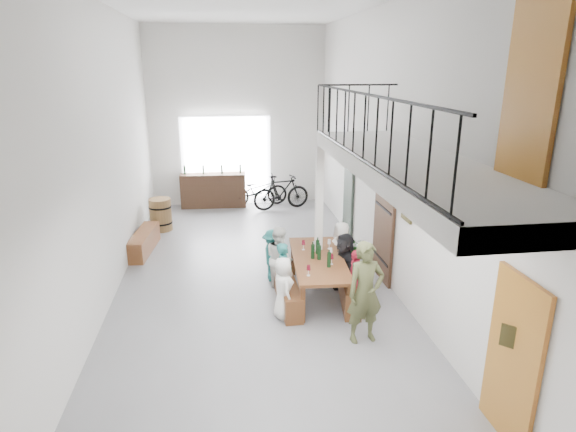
{
  "coord_description": "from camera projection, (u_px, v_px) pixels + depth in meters",
  "views": [
    {
      "loc": [
        -0.57,
        -9.32,
        4.33
      ],
      "look_at": [
        0.68,
        -0.5,
        1.53
      ],
      "focal_mm": 30.0,
      "sensor_mm": 36.0,
      "label": 1
    }
  ],
  "objects": [
    {
      "name": "guest_left_b",
      "position": [
        284.0,
        273.0,
        9.05
      ],
      "size": [
        0.41,
        0.5,
        1.19
      ],
      "primitive_type": "imported",
      "rotation": [
        0.0,
        0.0,
        1.25
      ],
      "color": "#22726F",
      "rests_on": "ground"
    },
    {
      "name": "potted_plant",
      "position": [
        354.0,
        247.0,
        11.33
      ],
      "size": [
        0.51,
        0.48,
        0.47
      ],
      "primitive_type": "imported",
      "rotation": [
        0.0,
        0.0,
        -0.33
      ],
      "color": "#194C1A",
      "rests_on": "ground"
    },
    {
      "name": "guest_left_c",
      "position": [
        280.0,
        258.0,
        9.6
      ],
      "size": [
        0.68,
        0.76,
        1.3
      ],
      "primitive_type": "imported",
      "rotation": [
        0.0,
        0.0,
        1.92
      ],
      "color": "white",
      "rests_on": "ground"
    },
    {
      "name": "bench_wall",
      "position": [
        347.0,
        281.0,
        9.46
      ],
      "size": [
        0.62,
        2.28,
        0.52
      ],
      "primitive_type": "cube",
      "rotation": [
        0.0,
        0.0,
        -0.15
      ],
      "color": "brown",
      "rests_on": "ground"
    },
    {
      "name": "right_wall_decor",
      "position": [
        416.0,
        223.0,
        8.25
      ],
      "size": [
        0.07,
        8.28,
        5.07
      ],
      "color": "#A76720",
      "rests_on": "ground"
    },
    {
      "name": "serving_counter",
      "position": [
        214.0,
        190.0,
        15.24
      ],
      "size": [
        2.05,
        0.66,
        1.07
      ],
      "primitive_type": "cube",
      "rotation": [
        0.0,
        0.0,
        -0.05
      ],
      "color": "#3D2516",
      "rests_on": "ground"
    },
    {
      "name": "room_walls",
      "position": [
        249.0,
        108.0,
        9.11
      ],
      "size": [
        12.0,
        12.0,
        12.0
      ],
      "color": "silver",
      "rests_on": "ground"
    },
    {
      "name": "gateway_portal",
      "position": [
        226.0,
        161.0,
        15.31
      ],
      "size": [
        2.8,
        0.08,
        2.8
      ],
      "primitive_type": "cube",
      "color": "white",
      "rests_on": "ground"
    },
    {
      "name": "bicycle_far",
      "position": [
        281.0,
        192.0,
        14.96
      ],
      "size": [
        1.88,
        0.89,
        1.09
      ],
      "primitive_type": "imported",
      "rotation": [
        0.0,
        0.0,
        1.79
      ],
      "color": "black",
      "rests_on": "ground"
    },
    {
      "name": "counter_bottles",
      "position": [
        213.0,
        169.0,
        15.03
      ],
      "size": [
        1.78,
        0.12,
        0.28
      ],
      "color": "black",
      "rests_on": "serving_counter"
    },
    {
      "name": "bicycle_near",
      "position": [
        258.0,
        191.0,
        15.35
      ],
      "size": [
        1.96,
        0.91,
        0.99
      ],
      "primitive_type": "imported",
      "rotation": [
        0.0,
        0.0,
        1.71
      ],
      "color": "black",
      "rests_on": "ground"
    },
    {
      "name": "guest_left_d",
      "position": [
        272.0,
        255.0,
        9.98
      ],
      "size": [
        0.48,
        0.75,
        1.11
      ],
      "primitive_type": "imported",
      "rotation": [
        0.0,
        0.0,
        1.66
      ],
      "color": "#22726F",
      "rests_on": "ground"
    },
    {
      "name": "tasting_table",
      "position": [
        318.0,
        262.0,
        9.25
      ],
      "size": [
        1.12,
        2.41,
        0.79
      ],
      "rotation": [
        0.0,
        0.0,
        -0.07
      ],
      "color": "brown",
      "rests_on": "ground"
    },
    {
      "name": "oak_barrel",
      "position": [
        161.0,
        215.0,
        13.07
      ],
      "size": [
        0.6,
        0.6,
        0.88
      ],
      "color": "brown",
      "rests_on": "ground"
    },
    {
      "name": "guest_right_b",
      "position": [
        344.0,
        264.0,
        9.38
      ],
      "size": [
        0.62,
        1.21,
        1.25
      ],
      "primitive_type": "imported",
      "rotation": [
        0.0,
        0.0,
        -1.34
      ],
      "color": "black",
      "rests_on": "ground"
    },
    {
      "name": "tableware",
      "position": [
        320.0,
        252.0,
        9.16
      ],
      "size": [
        0.71,
        1.31,
        0.35
      ],
      "color": "black",
      "rests_on": "tasting_table"
    },
    {
      "name": "bench_inner",
      "position": [
        286.0,
        288.0,
        9.23
      ],
      "size": [
        0.36,
        2.02,
        0.46
      ],
      "primitive_type": "cube",
      "rotation": [
        0.0,
        0.0,
        0.02
      ],
      "color": "brown",
      "rests_on": "ground"
    },
    {
      "name": "side_bench",
      "position": [
        144.0,
        242.0,
        11.62
      ],
      "size": [
        0.57,
        1.78,
        0.49
      ],
      "primitive_type": "cube",
      "rotation": [
        0.0,
        0.0,
        -0.11
      ],
      "color": "brown",
      "rests_on": "ground"
    },
    {
      "name": "guest_right_c",
      "position": [
        341.0,
        250.0,
        10.07
      ],
      "size": [
        0.43,
        0.63,
        1.24
      ],
      "primitive_type": "imported",
      "rotation": [
        0.0,
        0.0,
        -1.5
      ],
      "color": "white",
      "rests_on": "ground"
    },
    {
      "name": "host_standing",
      "position": [
        365.0,
        293.0,
        7.69
      ],
      "size": [
        0.68,
        0.5,
        1.71
      ],
      "primitive_type": "imported",
      "rotation": [
        0.0,
        0.0,
        0.15
      ],
      "color": "#494D2B",
      "rests_on": "ground"
    },
    {
      "name": "guest_right_a",
      "position": [
        355.0,
        279.0,
        8.85
      ],
      "size": [
        0.42,
        0.71,
        1.14
      ],
      "primitive_type": "imported",
      "rotation": [
        0.0,
        0.0,
        -1.8
      ],
      "color": "red",
      "rests_on": "ground"
    },
    {
      "name": "floor",
      "position": [
        253.0,
        279.0,
        10.18
      ],
      "size": [
        12.0,
        12.0,
        0.0
      ],
      "primitive_type": "plane",
      "color": "slate",
      "rests_on": "ground"
    },
    {
      "name": "balcony",
      "position": [
        409.0,
        169.0,
        6.6
      ],
      "size": [
        1.52,
        5.62,
        4.0
      ],
      "color": "silver",
      "rests_on": "ground"
    },
    {
      "name": "guest_left_a",
      "position": [
        283.0,
        288.0,
        8.48
      ],
      "size": [
        0.45,
        0.61,
        1.14
      ],
      "primitive_type": "imported",
      "rotation": [
        0.0,
        0.0,
        1.73
      ],
      "color": "white",
      "rests_on": "ground"
    }
  ]
}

